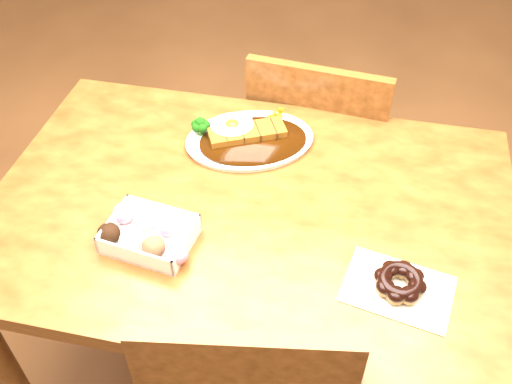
% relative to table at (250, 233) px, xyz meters
% --- Properties ---
extents(ground, '(6.00, 6.00, 0.00)m').
position_rel_table_xyz_m(ground, '(0.00, 0.00, -0.65)').
color(ground, brown).
rests_on(ground, ground).
extents(table, '(1.20, 0.80, 0.75)m').
position_rel_table_xyz_m(table, '(0.00, 0.00, 0.00)').
color(table, '#44240D').
rests_on(table, ground).
extents(chair_far, '(0.46, 0.46, 0.87)m').
position_rel_table_xyz_m(chair_far, '(0.11, 0.54, -0.17)').
color(chair_far, '#44240D').
rests_on(chair_far, ground).
extents(katsu_curry_plate, '(0.38, 0.33, 0.06)m').
position_rel_table_xyz_m(katsu_curry_plate, '(-0.06, 0.22, 0.12)').
color(katsu_curry_plate, white).
rests_on(katsu_curry_plate, table).
extents(donut_box, '(0.21, 0.16, 0.05)m').
position_rel_table_xyz_m(donut_box, '(-0.19, -0.16, 0.12)').
color(donut_box, white).
rests_on(donut_box, table).
extents(pon_de_ring, '(0.23, 0.18, 0.04)m').
position_rel_table_xyz_m(pon_de_ring, '(0.34, -0.17, 0.12)').
color(pon_de_ring, silver).
rests_on(pon_de_ring, table).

